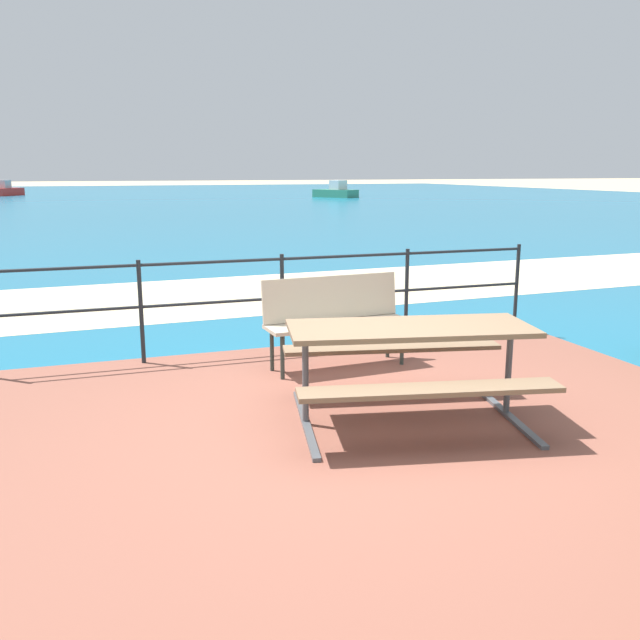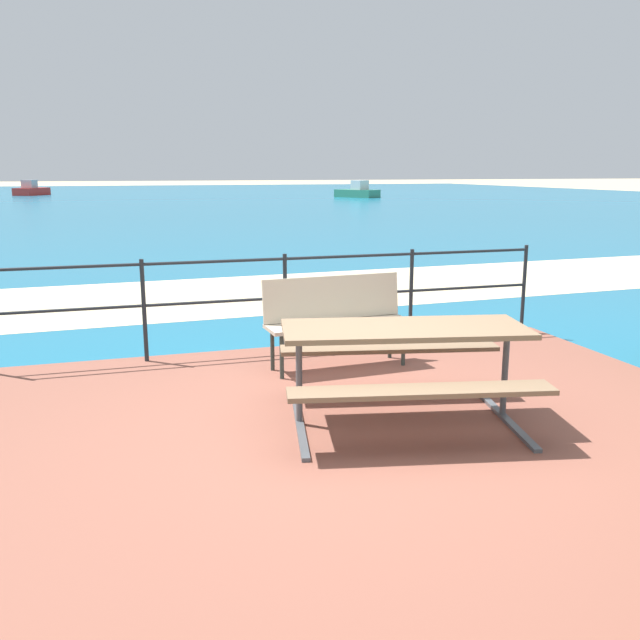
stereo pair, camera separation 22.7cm
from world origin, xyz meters
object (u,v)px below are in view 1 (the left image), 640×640
(picnic_table, at_px, (410,348))
(park_bench, at_px, (335,313))
(boat_near, at_px, (5,191))
(boat_mid, at_px, (335,192))

(picnic_table, distance_m, park_bench, 1.62)
(picnic_table, xyz_separation_m, park_bench, (-0.02, 1.62, -0.04))
(park_bench, relative_size, boat_near, 0.44)
(boat_near, bearing_deg, picnic_table, -142.46)
(picnic_table, relative_size, boat_mid, 0.59)
(picnic_table, relative_size, boat_near, 0.63)
(picnic_table, height_order, boat_near, boat_near)
(picnic_table, bearing_deg, boat_mid, 82.14)
(park_bench, bearing_deg, boat_mid, 65.89)
(boat_near, bearing_deg, boat_mid, -87.04)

